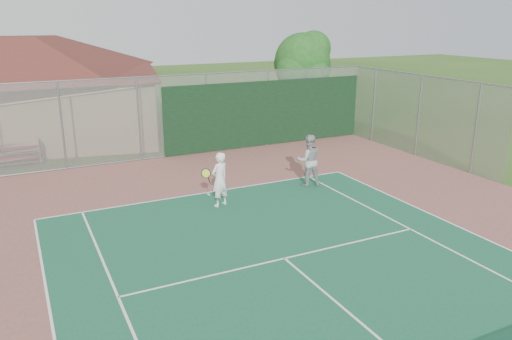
{
  "coord_description": "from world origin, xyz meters",
  "views": [
    {
      "loc": [
        -5.62,
        -3.42,
        5.78
      ],
      "look_at": [
        0.69,
        9.43,
        1.41
      ],
      "focal_mm": 35.0,
      "sensor_mm": 36.0,
      "label": 1
    }
  ],
  "objects_px": {
    "bleachers": "(6,151)",
    "clubhouse": "(18,79)",
    "player_white_front": "(220,180)",
    "player_grey_back": "(308,161)",
    "tree": "(304,63)"
  },
  "relations": [
    {
      "from": "player_white_front",
      "to": "player_grey_back",
      "type": "distance_m",
      "value": 3.66
    },
    {
      "from": "clubhouse",
      "to": "tree",
      "type": "height_order",
      "value": "clubhouse"
    },
    {
      "from": "player_white_front",
      "to": "player_grey_back",
      "type": "bearing_deg",
      "value": 165.78
    },
    {
      "from": "bleachers",
      "to": "clubhouse",
      "type": "bearing_deg",
      "value": 79.96
    },
    {
      "from": "clubhouse",
      "to": "player_grey_back",
      "type": "xyz_separation_m",
      "value": [
        8.78,
        -12.27,
        -2.06
      ]
    },
    {
      "from": "clubhouse",
      "to": "bleachers",
      "type": "distance_m",
      "value": 5.08
    },
    {
      "from": "clubhouse",
      "to": "player_white_front",
      "type": "height_order",
      "value": "clubhouse"
    },
    {
      "from": "clubhouse",
      "to": "player_grey_back",
      "type": "relative_size",
      "value": 8.17
    },
    {
      "from": "clubhouse",
      "to": "bleachers",
      "type": "xyz_separation_m",
      "value": [
        -0.89,
        -4.35,
        -2.47
      ]
    },
    {
      "from": "clubhouse",
      "to": "player_white_front",
      "type": "bearing_deg",
      "value": -56.47
    },
    {
      "from": "tree",
      "to": "player_white_front",
      "type": "distance_m",
      "value": 14.26
    },
    {
      "from": "tree",
      "to": "player_grey_back",
      "type": "relative_size",
      "value": 2.77
    },
    {
      "from": "clubhouse",
      "to": "player_white_front",
      "type": "distance_m",
      "value": 13.95
    },
    {
      "from": "bleachers",
      "to": "player_white_front",
      "type": "relative_size",
      "value": 1.51
    },
    {
      "from": "tree",
      "to": "player_white_front",
      "type": "bearing_deg",
      "value": -132.01
    }
  ]
}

